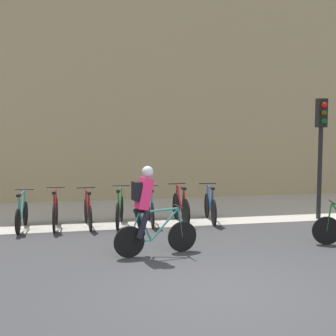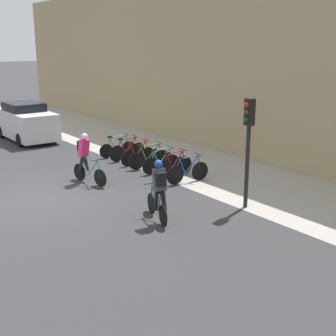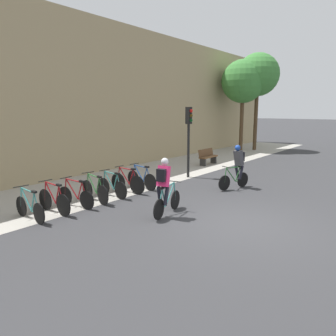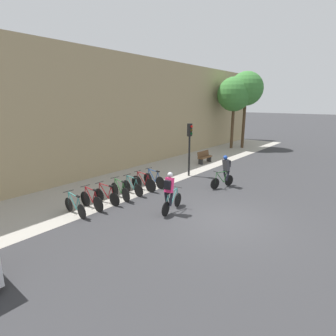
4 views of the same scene
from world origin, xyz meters
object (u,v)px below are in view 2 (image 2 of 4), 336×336
object	(u,v)px
parked_bike_2	(138,155)
parked_bike_3	(149,158)
parked_bike_0	(117,148)
cyclist_grey	(159,189)
traffic_light_pole	(248,133)
parked_bike_4	(161,162)
parked_bike_6	(188,171)
parked_bike_5	(174,166)
parked_car	(26,122)
cyclist_pink	(85,156)
parked_bike_1	(127,151)

from	to	relation	value
parked_bike_2	parked_bike_3	distance (m)	0.79
parked_bike_0	parked_bike_3	xyz separation A→B (m)	(2.36, 0.00, 0.02)
cyclist_grey	parked_bike_0	distance (m)	7.74
cyclist_grey	traffic_light_pole	size ratio (longest dim) A/B	0.54
parked_bike_4	parked_bike_6	bearing A→B (deg)	-0.00
traffic_light_pole	cyclist_grey	bearing A→B (deg)	-101.90
parked_bike_4	parked_bike_5	xyz separation A→B (m)	(0.79, 0.00, 0.02)
parked_bike_0	parked_bike_6	world-z (taller)	parked_bike_6
parked_bike_3	parked_bike_6	distance (m)	2.37
parked_bike_0	cyclist_grey	bearing A→B (deg)	-22.53
parked_bike_0	parked_bike_4	size ratio (longest dim) A/B	1.04
traffic_light_pole	parked_car	world-z (taller)	traffic_light_pole
parked_bike_6	traffic_light_pole	bearing A→B (deg)	-4.34
parked_bike_6	parked_bike_0	bearing A→B (deg)	-179.98
cyclist_grey	cyclist_pink	bearing A→B (deg)	178.28
parked_bike_5	parked_car	xyz separation A→B (m)	(-9.65, -1.82, 0.49)
parked_bike_0	parked_bike_4	world-z (taller)	parked_bike_4
parked_bike_4	traffic_light_pole	distance (m)	4.92
parked_car	parked_bike_3	bearing A→B (deg)	12.69
cyclist_grey	parked_car	xyz separation A→B (m)	(-12.84, 1.14, -0.05)
parked_bike_1	parked_bike_2	distance (m)	0.79
parked_bike_0	parked_bike_4	bearing A→B (deg)	0.03
parked_bike_4	parked_car	distance (m)	9.06
parked_bike_5	parked_car	distance (m)	9.83
parked_bike_4	parked_bike_5	world-z (taller)	parked_bike_5
cyclist_grey	parked_bike_2	world-z (taller)	cyclist_grey
parked_bike_6	traffic_light_pole	world-z (taller)	traffic_light_pole
parked_bike_6	parked_bike_4	bearing A→B (deg)	180.00
parked_bike_0	parked_bike_5	bearing A→B (deg)	0.04
parked_bike_2	parked_bike_4	bearing A→B (deg)	0.04
parked_bike_1	cyclist_grey	bearing A→B (deg)	-25.01
parked_bike_1	parked_bike_0	bearing A→B (deg)	-179.84
cyclist_pink	parked_bike_4	world-z (taller)	cyclist_pink
cyclist_pink	parked_car	distance (m)	8.38
parked_bike_0	parked_bike_2	world-z (taller)	parked_bike_2
parked_bike_1	traffic_light_pole	size ratio (longest dim) A/B	0.51
cyclist_grey	parked_bike_6	xyz separation A→B (m)	(-2.40, 2.96, -0.55)
parked_bike_3	traffic_light_pole	world-z (taller)	traffic_light_pole
cyclist_grey	parked_bike_2	xyz separation A→B (m)	(-5.55, 2.96, -0.56)
parked_bike_3	parked_bike_4	distance (m)	0.79
parked_bike_0	traffic_light_pole	size ratio (longest dim) A/B	0.51
parked_bike_5	traffic_light_pole	world-z (taller)	traffic_light_pole
parked_bike_2	parked_car	world-z (taller)	parked_car
cyclist_grey	parked_bike_5	size ratio (longest dim) A/B	1.04
cyclist_pink	parked_bike_3	size ratio (longest dim) A/B	1.03
cyclist_grey	parked_car	world-z (taller)	parked_car
parked_bike_0	parked_bike_3	bearing A→B (deg)	0.03
parked_bike_1	parked_car	distance (m)	6.76
cyclist_grey	parked_bike_0	xyz separation A→B (m)	(-7.13, 2.96, -0.57)
cyclist_pink	cyclist_grey	size ratio (longest dim) A/B	1.00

